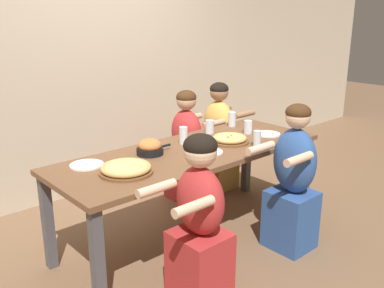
{
  "coord_description": "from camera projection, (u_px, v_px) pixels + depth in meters",
  "views": [
    {
      "loc": [
        -2.15,
        -2.42,
        1.81
      ],
      "look_at": [
        0.0,
        0.0,
        0.82
      ],
      "focal_mm": 40.0,
      "sensor_mm": 36.0,
      "label": 1
    }
  ],
  "objects": [
    {
      "name": "ground_plane",
      "position": [
        192.0,
        236.0,
        3.62
      ],
      "size": [
        18.0,
        18.0,
        0.0
      ],
      "primitive_type": "plane",
      "color": "brown",
      "rests_on": "ground"
    },
    {
      "name": "restaurant_back_panel",
      "position": [
        92.0,
        35.0,
        4.21
      ],
      "size": [
        10.0,
        0.06,
        3.2
      ],
      "primitive_type": "cube",
      "color": "beige",
      "rests_on": "ground"
    },
    {
      "name": "dining_table",
      "position": [
        192.0,
        160.0,
        3.42
      ],
      "size": [
        2.28,
        0.83,
        0.77
      ],
      "color": "brown",
      "rests_on": "ground"
    },
    {
      "name": "pizza_board_main",
      "position": [
        126.0,
        169.0,
        2.9
      ],
      "size": [
        0.37,
        0.37,
        0.06
      ],
      "color": "brown",
      "rests_on": "dining_table"
    },
    {
      "name": "pizza_board_second",
      "position": [
        230.0,
        139.0,
        3.59
      ],
      "size": [
        0.32,
        0.32,
        0.06
      ],
      "color": "brown",
      "rests_on": "dining_table"
    },
    {
      "name": "skillet_bowl",
      "position": [
        150.0,
        147.0,
        3.28
      ],
      "size": [
        0.3,
        0.21,
        0.12
      ],
      "color": "black",
      "rests_on": "dining_table"
    },
    {
      "name": "empty_plate_a",
      "position": [
        268.0,
        134.0,
        3.83
      ],
      "size": [
        0.22,
        0.22,
        0.02
      ],
      "color": "white",
      "rests_on": "dining_table"
    },
    {
      "name": "empty_plate_b",
      "position": [
        87.0,
        165.0,
        3.05
      ],
      "size": [
        0.24,
        0.24,
        0.02
      ],
      "color": "white",
      "rests_on": "dining_table"
    },
    {
      "name": "empty_plate_c",
      "position": [
        209.0,
        152.0,
        3.33
      ],
      "size": [
        0.22,
        0.22,
        0.02
      ],
      "color": "white",
      "rests_on": "dining_table"
    },
    {
      "name": "drinking_glass_a",
      "position": [
        210.0,
        127.0,
        3.87
      ],
      "size": [
        0.08,
        0.08,
        0.12
      ],
      "color": "silver",
      "rests_on": "dining_table"
    },
    {
      "name": "drinking_glass_b",
      "position": [
        232.0,
        120.0,
        4.1
      ],
      "size": [
        0.07,
        0.07,
        0.14
      ],
      "color": "silver",
      "rests_on": "dining_table"
    },
    {
      "name": "drinking_glass_c",
      "position": [
        257.0,
        140.0,
        3.46
      ],
      "size": [
        0.06,
        0.06,
        0.14
      ],
      "color": "silver",
      "rests_on": "dining_table"
    },
    {
      "name": "drinking_glass_d",
      "position": [
        183.0,
        136.0,
        3.54
      ],
      "size": [
        0.07,
        0.07,
        0.15
      ],
      "color": "silver",
      "rests_on": "dining_table"
    },
    {
      "name": "drinking_glass_e",
      "position": [
        248.0,
        128.0,
        3.85
      ],
      "size": [
        0.07,
        0.07,
        0.12
      ],
      "color": "silver",
      "rests_on": "dining_table"
    },
    {
      "name": "diner_far_midright",
      "position": [
        187.0,
        150.0,
        4.24
      ],
      "size": [
        0.51,
        0.4,
        1.11
      ],
      "rotation": [
        0.0,
        0.0,
        -1.57
      ],
      "color": "#B22D2D",
      "rests_on": "ground"
    },
    {
      "name": "diner_far_right",
      "position": [
        219.0,
        140.0,
        4.52
      ],
      "size": [
        0.51,
        0.4,
        1.14
      ],
      "rotation": [
        0.0,
        0.0,
        -1.57
      ],
      "color": "gold",
      "rests_on": "ground"
    },
    {
      "name": "diner_near_midright",
      "position": [
        293.0,
        185.0,
        3.32
      ],
      "size": [
        0.51,
        0.4,
        1.17
      ],
      "rotation": [
        0.0,
        0.0,
        1.57
      ],
      "color": "#2D5193",
      "rests_on": "ground"
    },
    {
      "name": "diner_near_midleft",
      "position": [
        199.0,
        226.0,
        2.69
      ],
      "size": [
        0.51,
        0.4,
        1.13
      ],
      "rotation": [
        0.0,
        0.0,
        1.57
      ],
      "color": "#B22D2D",
      "rests_on": "ground"
    }
  ]
}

